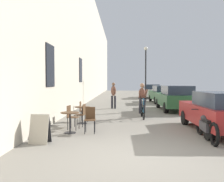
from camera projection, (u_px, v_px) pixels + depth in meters
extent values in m
plane|color=gray|center=(136.00, 158.00, 5.50)|extent=(88.00, 88.00, 0.00)
cube|color=#B7AD99|center=(82.00, 37.00, 19.39)|extent=(0.50, 68.00, 11.00)
cube|color=black|center=(50.00, 66.00, 9.51)|extent=(0.04, 1.10, 1.70)
cube|color=black|center=(81.00, 70.00, 16.95)|extent=(0.04, 1.10, 1.70)
cylinder|color=black|center=(70.00, 133.00, 8.17)|extent=(0.40, 0.40, 0.02)
cylinder|color=black|center=(70.00, 123.00, 8.15)|extent=(0.05, 0.05, 0.67)
cylinder|color=#4C331E|center=(70.00, 113.00, 8.14)|extent=(0.64, 0.64, 0.02)
cylinder|color=black|center=(94.00, 128.00, 7.97)|extent=(0.02, 0.02, 0.45)
cylinder|color=black|center=(85.00, 128.00, 7.97)|extent=(0.02, 0.02, 0.45)
cylinder|color=black|center=(95.00, 126.00, 8.30)|extent=(0.02, 0.02, 0.45)
cylinder|color=black|center=(86.00, 126.00, 8.30)|extent=(0.02, 0.02, 0.45)
cube|color=#4C331E|center=(90.00, 120.00, 8.13)|extent=(0.39, 0.39, 0.02)
cube|color=#4C331E|center=(90.00, 113.00, 8.30)|extent=(0.34, 0.03, 0.42)
cylinder|color=black|center=(79.00, 123.00, 8.89)|extent=(0.02, 0.02, 0.45)
cylinder|color=black|center=(76.00, 124.00, 8.57)|extent=(0.02, 0.02, 0.45)
cylinder|color=black|center=(71.00, 123.00, 8.96)|extent=(0.02, 0.02, 0.45)
cylinder|color=black|center=(68.00, 124.00, 8.64)|extent=(0.02, 0.02, 0.45)
cube|color=#4C331E|center=(73.00, 117.00, 8.75)|extent=(0.44, 0.44, 0.02)
cube|color=#4C331E|center=(69.00, 111.00, 8.79)|extent=(0.08, 0.34, 0.42)
cylinder|color=black|center=(82.00, 123.00, 10.03)|extent=(0.40, 0.40, 0.02)
cylinder|color=black|center=(82.00, 115.00, 10.02)|extent=(0.05, 0.05, 0.67)
cylinder|color=#4C331E|center=(82.00, 107.00, 10.01)|extent=(0.64, 0.64, 0.02)
cylinder|color=black|center=(75.00, 121.00, 9.27)|extent=(0.02, 0.02, 0.45)
cylinder|color=black|center=(77.00, 120.00, 9.59)|extent=(0.02, 0.02, 0.45)
cylinder|color=black|center=(82.00, 121.00, 9.21)|extent=(0.02, 0.02, 0.45)
cylinder|color=black|center=(85.00, 120.00, 9.53)|extent=(0.02, 0.02, 0.45)
cube|color=#4C331E|center=(80.00, 115.00, 9.39)|extent=(0.43, 0.43, 0.02)
cube|color=#4C331E|center=(84.00, 109.00, 9.35)|extent=(0.07, 0.34, 0.42)
cylinder|color=black|center=(89.00, 116.00, 10.80)|extent=(0.02, 0.02, 0.45)
cylinder|color=black|center=(87.00, 117.00, 10.47)|extent=(0.02, 0.02, 0.45)
cylinder|color=black|center=(82.00, 116.00, 10.81)|extent=(0.02, 0.02, 0.45)
cylinder|color=black|center=(80.00, 117.00, 10.49)|extent=(0.02, 0.02, 0.45)
cube|color=#4C331E|center=(84.00, 111.00, 10.63)|extent=(0.39, 0.39, 0.02)
cube|color=#4C331E|center=(80.00, 106.00, 10.63)|extent=(0.02, 0.34, 0.42)
cube|color=black|center=(41.00, 128.00, 6.89)|extent=(0.57, 0.25, 0.84)
cube|color=#B2A893|center=(39.00, 129.00, 6.72)|extent=(0.57, 0.25, 0.84)
torus|color=black|center=(144.00, 113.00, 11.09)|extent=(0.05, 0.71, 0.71)
torus|color=black|center=(142.00, 110.00, 12.14)|extent=(0.05, 0.71, 0.71)
cylinder|color=#286084|center=(142.00, 105.00, 12.04)|extent=(0.04, 0.21, 0.58)
cylinder|color=#286084|center=(143.00, 99.00, 11.53)|extent=(0.04, 0.82, 0.14)
cylinder|color=#286084|center=(144.00, 105.00, 11.10)|extent=(0.04, 0.09, 0.67)
cylinder|color=#286084|center=(142.00, 110.00, 11.64)|extent=(0.04, 1.00, 0.12)
cylinder|color=black|center=(144.00, 98.00, 11.11)|extent=(0.52, 0.03, 0.03)
ellipsoid|color=black|center=(142.00, 99.00, 11.94)|extent=(0.12, 0.24, 0.06)
ellipsoid|color=brown|center=(142.00, 93.00, 11.85)|extent=(0.34, 0.35, 0.59)
sphere|color=#A57A5B|center=(142.00, 85.00, 11.79)|extent=(0.22, 0.22, 0.22)
cylinder|color=#26262D|center=(144.00, 106.00, 11.79)|extent=(0.13, 0.40, 0.75)
cylinder|color=#26262D|center=(140.00, 106.00, 11.80)|extent=(0.13, 0.40, 0.75)
cylinder|color=brown|center=(146.00, 94.00, 11.45)|extent=(0.11, 0.75, 0.48)
cylinder|color=brown|center=(140.00, 94.00, 11.46)|extent=(0.10, 0.75, 0.48)
cylinder|color=#26262D|center=(144.00, 105.00, 14.07)|extent=(0.14, 0.14, 0.80)
cylinder|color=#26262D|center=(141.00, 105.00, 14.09)|extent=(0.14, 0.14, 0.80)
ellipsoid|color=#38564C|center=(142.00, 93.00, 14.05)|extent=(0.36, 0.27, 0.63)
sphere|color=tan|center=(142.00, 86.00, 14.04)|extent=(0.22, 0.22, 0.22)
cylinder|color=#26262D|center=(112.00, 102.00, 15.76)|extent=(0.14, 0.14, 0.85)
cylinder|color=#26262D|center=(115.00, 102.00, 15.73)|extent=(0.14, 0.14, 0.85)
ellipsoid|color=brown|center=(114.00, 91.00, 15.72)|extent=(0.36, 0.27, 0.68)
sphere|color=brown|center=(114.00, 84.00, 15.70)|extent=(0.22, 0.22, 0.22)
cylinder|color=black|center=(146.00, 76.00, 20.95)|extent=(0.12, 0.12, 4.60)
sphere|color=silver|center=(146.00, 48.00, 20.86)|extent=(0.32, 0.32, 0.32)
cube|color=maroon|center=(217.00, 114.00, 8.42)|extent=(1.67, 4.02, 0.65)
cube|color=#283342|center=(223.00, 99.00, 7.92)|extent=(1.40, 2.17, 0.49)
cylinder|color=black|center=(185.00, 118.00, 9.78)|extent=(0.19, 0.58, 0.58)
cylinder|color=black|center=(222.00, 118.00, 9.73)|extent=(0.19, 0.58, 0.58)
cylinder|color=black|center=(209.00, 131.00, 7.13)|extent=(0.19, 0.58, 0.58)
cube|color=#23512D|center=(175.00, 100.00, 14.77)|extent=(1.84, 4.36, 0.71)
cube|color=#283342|center=(177.00, 90.00, 14.23)|extent=(1.53, 2.36, 0.53)
cylinder|color=black|center=(158.00, 103.00, 16.25)|extent=(0.21, 0.63, 0.63)
cylinder|color=black|center=(182.00, 103.00, 16.19)|extent=(0.21, 0.63, 0.63)
cylinder|color=black|center=(166.00, 108.00, 13.39)|extent=(0.21, 0.63, 0.63)
cylinder|color=black|center=(195.00, 108.00, 13.32)|extent=(0.21, 0.63, 0.63)
cube|color=#23512D|center=(162.00, 95.00, 20.30)|extent=(1.81, 4.16, 0.67)
cube|color=#283342|center=(163.00, 89.00, 19.78)|extent=(1.49, 2.26, 0.50)
cylinder|color=black|center=(150.00, 98.00, 21.68)|extent=(0.21, 0.60, 0.59)
cylinder|color=black|center=(167.00, 98.00, 21.67)|extent=(0.21, 0.60, 0.59)
cylinder|color=black|center=(156.00, 100.00, 18.96)|extent=(0.21, 0.60, 0.59)
cylinder|color=black|center=(175.00, 100.00, 18.95)|extent=(0.21, 0.60, 0.59)
cube|color=beige|center=(151.00, 92.00, 26.58)|extent=(1.76, 4.25, 0.69)
cube|color=#283342|center=(151.00, 87.00, 26.05)|extent=(1.48, 2.29, 0.51)
cylinder|color=black|center=(142.00, 94.00, 28.02)|extent=(0.20, 0.61, 0.61)
cylinder|color=black|center=(156.00, 94.00, 27.97)|extent=(0.20, 0.61, 0.61)
cylinder|color=black|center=(145.00, 96.00, 25.22)|extent=(0.20, 0.61, 0.61)
cylinder|color=black|center=(160.00, 96.00, 25.17)|extent=(0.20, 0.61, 0.61)
torus|color=black|center=(200.00, 125.00, 8.00)|extent=(0.13, 0.69, 0.69)
torus|color=black|center=(214.00, 135.00, 6.56)|extent=(0.14, 0.70, 0.70)
cube|color=#333338|center=(206.00, 126.00, 7.28)|extent=(0.29, 0.77, 0.28)
ellipsoid|color=black|center=(206.00, 119.00, 7.37)|extent=(0.31, 0.54, 0.24)
cube|color=black|center=(209.00, 121.00, 6.99)|extent=(0.27, 0.45, 0.10)
cylinder|color=black|center=(201.00, 109.00, 7.88)|extent=(0.62, 0.07, 0.03)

